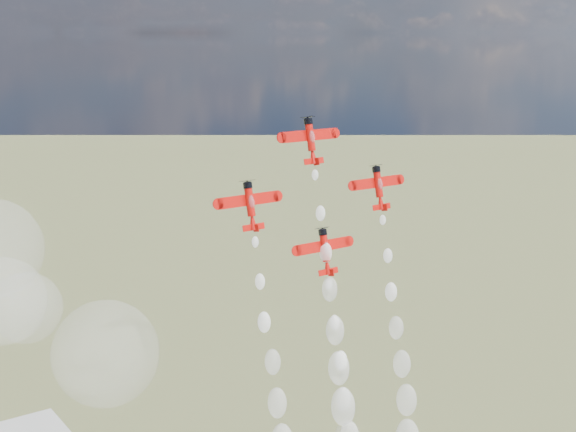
# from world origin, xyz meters

# --- Properties ---
(plane_lead) EXTENTS (11.01, 4.03, 7.75)m
(plane_lead) POSITION_xyz_m (17.29, 4.79, 107.15)
(plane_lead) COLOR red
(plane_lead) RESTS_ON ground
(plane_left) EXTENTS (11.01, 4.03, 7.75)m
(plane_left) POSITION_xyz_m (4.04, 2.66, 98.12)
(plane_left) COLOR red
(plane_left) RESTS_ON ground
(plane_right) EXTENTS (11.01, 4.03, 7.75)m
(plane_right) POSITION_xyz_m (30.54, 2.66, 98.12)
(plane_right) COLOR red
(plane_right) RESTS_ON ground
(plane_slot) EXTENTS (11.01, 4.03, 7.75)m
(plane_slot) POSITION_xyz_m (17.29, 0.52, 89.09)
(plane_slot) COLOR red
(plane_slot) RESTS_ON ground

